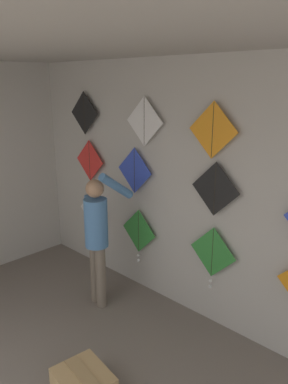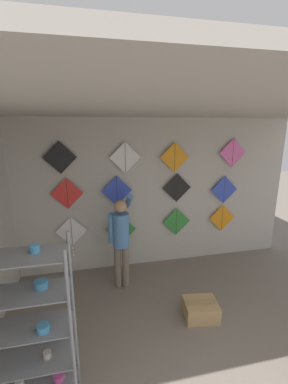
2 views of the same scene
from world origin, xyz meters
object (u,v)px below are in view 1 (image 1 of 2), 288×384
at_px(kite_1, 139,233).
at_px(kite_10, 213,130).
at_px(shopkeeper, 97,232).
at_px(kite_5, 135,171).
at_px(kite_8, 84,113).
at_px(kite_9, 144,121).
at_px(kite_0, 93,213).
at_px(kite_6, 215,189).
at_px(kite_4, 90,161).
at_px(kite_2, 212,255).

height_order(kite_1, kite_10, kite_10).
relative_size(shopkeeper, kite_5, 2.94).
bearing_deg(kite_1, kite_10, 0.04).
height_order(shopkeeper, kite_8, kite_8).
bearing_deg(kite_9, kite_8, 180.00).
relative_size(kite_0, kite_5, 1.38).
bearing_deg(kite_6, kite_8, 180.00).
distance_m(shopkeeper, kite_10, 1.71).
distance_m(kite_1, kite_8, 1.72).
relative_size(kite_4, kite_8, 1.00).
bearing_deg(kite_1, kite_6, 0.04).
relative_size(kite_2, kite_10, 1.25).
distance_m(kite_0, kite_10, 2.31).
bearing_deg(kite_5, kite_10, 0.00).
relative_size(kite_0, kite_2, 1.10).
height_order(kite_9, kite_10, kite_9).
relative_size(kite_0, kite_1, 1.10).
bearing_deg(kite_0, kite_4, 177.88).
relative_size(kite_2, kite_6, 1.25).
distance_m(kite_5, kite_6, 1.13).
xyz_separation_m(kite_0, kite_8, (-0.10, 0.00, 1.36)).
height_order(kite_0, kite_1, kite_0).
bearing_deg(kite_2, shopkeeper, -153.36).
bearing_deg(kite_10, shopkeeper, -151.78).
bearing_deg(kite_6, kite_2, -2.97).
xyz_separation_m(kite_0, kite_9, (0.99, 0.00, 1.33)).
distance_m(kite_0, kite_4, 0.74).
bearing_deg(shopkeeper, kite_8, 157.51).
relative_size(kite_0, kite_6, 1.38).
bearing_deg(kite_1, kite_2, 0.00).
bearing_deg(kite_0, kite_5, 0.07).
distance_m(kite_1, kite_2, 1.08).
bearing_deg(kite_8, kite_9, 0.00).
height_order(kite_8, kite_9, kite_8).
height_order(kite_4, kite_10, kite_10).
height_order(kite_6, kite_8, kite_8).
bearing_deg(kite_8, kite_2, -0.02).
xyz_separation_m(kite_5, kite_6, (1.13, 0.00, -0.00)).
relative_size(kite_0, kite_8, 1.38).
height_order(shopkeeper, kite_0, shopkeeper).
bearing_deg(shopkeeper, kite_2, 36.72).
distance_m(kite_2, kite_6, 0.70).
bearing_deg(kite_1, kite_8, 179.96).
bearing_deg(kite_10, kite_2, -0.53).
xyz_separation_m(shopkeeper, kite_10, (1.09, 0.58, 1.18)).
distance_m(shopkeeper, kite_2, 1.30).
bearing_deg(kite_2, kite_8, 179.98).
height_order(kite_2, kite_4, kite_4).
distance_m(kite_5, kite_10, 1.21).
distance_m(shopkeeper, kite_1, 0.61).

